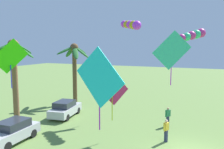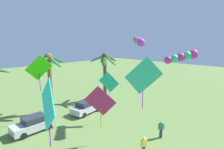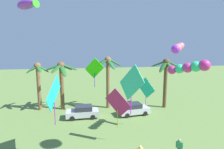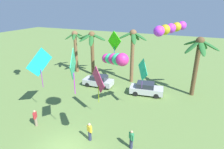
% 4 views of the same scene
% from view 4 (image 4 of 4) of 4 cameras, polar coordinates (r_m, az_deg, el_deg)
% --- Properties ---
extents(palm_tree_0, '(4.03, 3.75, 6.99)m').
position_cam_4_polar(palm_tree_0, '(23.34, 24.55, 5.75)').
color(palm_tree_0, brown).
rests_on(palm_tree_0, ground).
extents(palm_tree_1, '(3.88, 3.50, 7.25)m').
position_cam_4_polar(palm_tree_1, '(25.39, 6.19, 8.88)').
color(palm_tree_1, brown).
rests_on(palm_tree_1, ground).
extents(palm_tree_2, '(2.91, 3.27, 6.52)m').
position_cam_4_polar(palm_tree_2, '(30.04, -10.98, 9.18)').
color(palm_tree_2, brown).
rests_on(palm_tree_2, ground).
extents(palm_tree_3, '(4.47, 4.31, 6.61)m').
position_cam_4_polar(palm_tree_3, '(28.22, -6.00, 9.46)').
color(palm_tree_3, brown).
rests_on(palm_tree_3, ground).
extents(parked_car_0, '(3.95, 1.84, 1.51)m').
position_cam_4_polar(parked_car_0, '(25.15, -4.10, -1.90)').
color(parked_car_0, '#BCBCC1').
rests_on(parked_car_0, ground).
extents(parked_car_1, '(4.11, 2.25, 1.51)m').
position_cam_4_polar(parked_car_1, '(23.18, 10.25, -4.22)').
color(parked_car_1, '#BCBCC1').
rests_on(parked_car_1, ground).
extents(spectator_0, '(0.52, 0.36, 1.59)m').
position_cam_4_polar(spectator_0, '(15.82, -6.74, -16.71)').
color(spectator_0, '#2D3351').
rests_on(spectator_0, ground).
extents(spectator_1, '(0.37, 0.51, 1.59)m').
position_cam_4_polar(spectator_1, '(18.59, -22.09, -12.01)').
color(spectator_1, gray).
rests_on(spectator_1, ground).
extents(spectator_2, '(0.44, 0.42, 1.59)m').
position_cam_4_polar(spectator_2, '(15.09, 5.84, -18.81)').
color(spectator_2, '#2D3351').
rests_on(spectator_2, ground).
extents(kite_diamond_0, '(2.40, 1.43, 3.81)m').
position_cam_4_polar(kite_diamond_0, '(24.40, 0.70, 9.91)').
color(kite_diamond_0, '#32F00C').
extents(kite_tube_1, '(2.12, 1.87, 1.06)m').
position_cam_4_polar(kite_tube_1, '(10.63, 0.87, 4.69)').
color(kite_tube_1, '#D62D8A').
extents(kite_diamond_4, '(2.11, 1.68, 3.69)m').
position_cam_4_polar(kite_diamond_4, '(17.60, -4.17, -1.71)').
color(kite_diamond_4, '#BB245F').
extents(kite_diamond_5, '(1.15, 2.25, 3.47)m').
position_cam_4_polar(kite_diamond_5, '(13.40, -11.65, 2.70)').
color(kite_diamond_5, '#38CF91').
extents(kite_diamond_6, '(0.67, 2.78, 3.93)m').
position_cam_4_polar(kite_diamond_6, '(18.85, -20.92, 3.26)').
color(kite_diamond_6, '#1CD9D3').
extents(kite_diamond_7, '(1.39, 1.71, 3.02)m').
position_cam_4_polar(kite_diamond_7, '(18.51, 9.25, 1.31)').
color(kite_diamond_7, '#1FCC93').
extents(kite_tube_8, '(2.17, 2.46, 1.03)m').
position_cam_4_polar(kite_tube_8, '(15.23, 16.88, 13.08)').
color(kite_tube_8, '#BF34ED').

